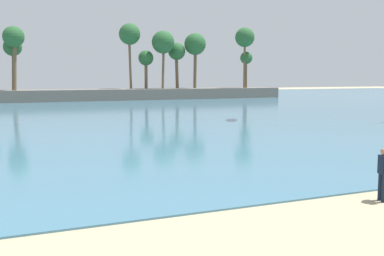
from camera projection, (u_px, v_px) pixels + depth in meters
The scene contains 3 objects.
sea at pixel (30, 106), 58.33m from camera, with size 220.00×101.02×0.06m, color teal.
palm_headland at pixel (41, 79), 68.52m from camera, with size 85.87×6.00×12.49m.
person_at_waterline at pixel (383, 173), 13.94m from camera, with size 0.29×0.53×1.67m.
Camera 1 is at (-3.53, -1.91, 3.85)m, focal length 42.42 mm.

